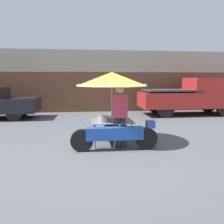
# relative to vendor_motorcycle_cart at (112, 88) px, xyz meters

# --- Properties ---
(ground_plane) EXTENTS (36.00, 36.00, 0.00)m
(ground_plane) POSITION_rel_vendor_motorcycle_cart_xyz_m (-0.22, -0.33, -1.59)
(ground_plane) COLOR #4C4F54
(shopfront_building) EXTENTS (28.00, 2.06, 3.47)m
(shopfront_building) POSITION_rel_vendor_motorcycle_cart_xyz_m (-0.22, 7.51, 0.14)
(shopfront_building) COLOR gray
(shopfront_building) RESTS_ON ground
(vendor_motorcycle_cart) EXTENTS (2.25, 1.97, 2.01)m
(vendor_motorcycle_cart) POSITION_rel_vendor_motorcycle_cart_xyz_m (0.00, 0.00, 0.00)
(vendor_motorcycle_cart) COLOR black
(vendor_motorcycle_cart) RESTS_ON ground
(vendor_person) EXTENTS (0.38, 0.22, 1.66)m
(vendor_person) POSITION_rel_vendor_motorcycle_cart_xyz_m (0.16, -0.35, -0.65)
(vendor_person) COLOR #2D2D33
(vendor_person) RESTS_ON ground
(pickup_truck) EXTENTS (5.12, 1.81, 1.92)m
(pickup_truck) POSITION_rel_vendor_motorcycle_cart_xyz_m (4.72, 4.80, -0.64)
(pickup_truck) COLOR black
(pickup_truck) RESTS_ON ground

